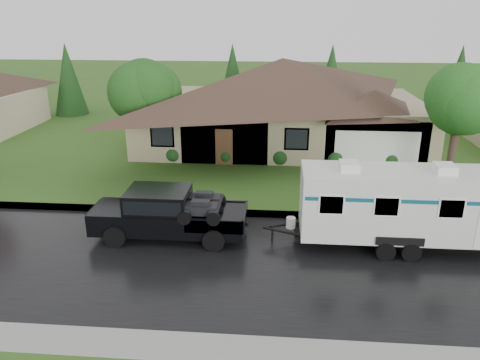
% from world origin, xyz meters
% --- Properties ---
extents(ground, '(140.00, 140.00, 0.00)m').
position_xyz_m(ground, '(0.00, 0.00, 0.00)').
color(ground, '#33591B').
rests_on(ground, ground).
extents(road, '(140.00, 8.00, 0.01)m').
position_xyz_m(road, '(0.00, -2.00, 0.01)').
color(road, black).
rests_on(road, ground).
extents(curb, '(140.00, 0.50, 0.15)m').
position_xyz_m(curb, '(0.00, 2.25, 0.07)').
color(curb, gray).
rests_on(curb, ground).
extents(lawn, '(140.00, 26.00, 0.15)m').
position_xyz_m(lawn, '(0.00, 15.00, 0.07)').
color(lawn, '#33591B').
rests_on(lawn, ground).
extents(house_main, '(19.44, 10.80, 6.90)m').
position_xyz_m(house_main, '(2.29, 13.84, 3.59)').
color(house_main, gray).
rests_on(house_main, lawn).
extents(tree_left_green, '(3.69, 3.69, 6.11)m').
position_xyz_m(tree_left_green, '(-5.75, 9.36, 4.39)').
color(tree_left_green, '#382B1E').
rests_on(tree_left_green, lawn).
extents(tree_right_green, '(3.63, 3.63, 6.01)m').
position_xyz_m(tree_right_green, '(10.66, 6.69, 4.32)').
color(tree_right_green, '#382B1E').
rests_on(tree_right_green, lawn).
extents(shrub_row, '(13.60, 1.00, 1.00)m').
position_xyz_m(shrub_row, '(2.00, 9.30, 0.65)').
color(shrub_row, '#143814').
rests_on(shrub_row, lawn).
extents(pickup_truck, '(6.05, 2.30, 2.02)m').
position_xyz_m(pickup_truck, '(-2.50, -0.16, 1.08)').
color(pickup_truck, black).
rests_on(pickup_truck, ground).
extents(travel_trailer, '(7.46, 2.62, 3.35)m').
position_xyz_m(travel_trailer, '(6.31, -0.16, 1.77)').
color(travel_trailer, silver).
rests_on(travel_trailer, ground).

